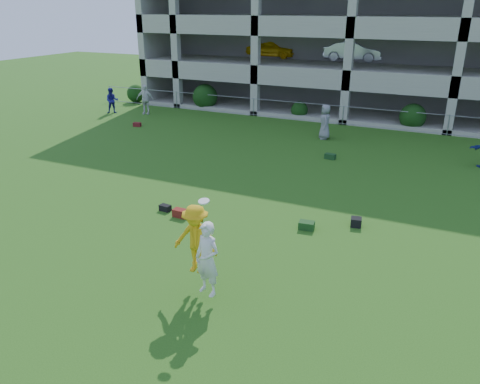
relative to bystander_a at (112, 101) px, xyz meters
The scene contains 14 objects.
ground 21.80m from the bystander_a, 46.20° to the right, with size 100.00×100.00×0.00m, color #235114.
bystander_a is the anchor object (origin of this frame).
bystander_b 2.30m from the bystander_a, 20.28° to the left, with size 1.15×0.48×1.97m, color white.
bystander_c 14.92m from the bystander_a, ahead, with size 0.93×0.60×1.90m, color gray.
bag_red_a 18.18m from the bystander_a, 43.71° to the right, with size 0.55×0.30×0.28m, color #5D2110.
bag_black_b 17.46m from the bystander_a, 44.99° to the right, with size 0.40×0.25×0.22m, color black.
bag_green_c 20.94m from the bystander_a, 33.69° to the right, with size 0.50×0.35×0.26m, color #193C16.
crate_d 21.70m from the bystander_a, 29.61° to the right, with size 0.35×0.35×0.30m, color black.
bag_red_f 4.55m from the bystander_a, 32.53° to the right, with size 0.45×0.28×0.24m, color #53190E.
bag_green_g 16.62m from the bystander_a, 13.24° to the right, with size 0.50×0.30×0.25m, color #163D1D.
frisbee_contest 22.84m from the bystander_a, 45.46° to the right, with size 1.56×1.09×2.41m.
parking_garage 19.92m from the bystander_a, 38.50° to the left, with size 30.00×14.00×12.00m.
fence 15.43m from the bystander_a, 12.28° to the left, with size 36.06×0.06×1.20m.
shrub_row 20.08m from the bystander_a, 11.45° to the left, with size 34.38×2.52×3.50m.
Camera 1 is at (6.20, -9.48, 6.92)m, focal length 35.00 mm.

